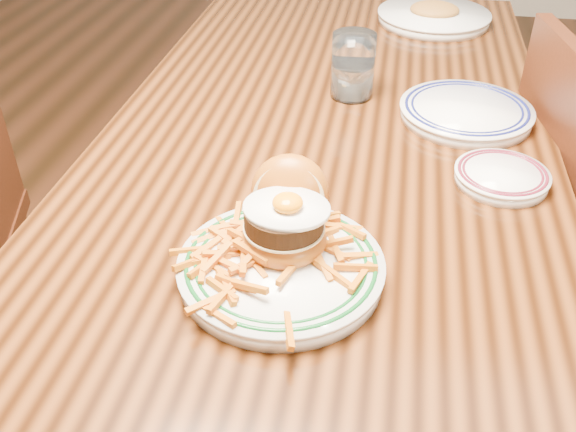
% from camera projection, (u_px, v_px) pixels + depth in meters
% --- Properties ---
extents(floor, '(6.00, 6.00, 0.00)m').
position_uv_depth(floor, '(320.00, 366.00, 1.72)').
color(floor, black).
rests_on(floor, ground).
extents(table, '(0.85, 1.60, 0.75)m').
position_uv_depth(table, '(330.00, 153.00, 1.33)').
color(table, black).
rests_on(table, floor).
extents(main_plate, '(0.28, 0.29, 0.14)m').
position_uv_depth(main_plate, '(283.00, 248.00, 0.87)').
color(main_plate, white).
rests_on(main_plate, table).
extents(side_plate, '(0.16, 0.16, 0.02)m').
position_uv_depth(side_plate, '(502.00, 176.00, 1.07)').
color(side_plate, white).
rests_on(side_plate, table).
extents(rear_plate, '(0.26, 0.26, 0.03)m').
position_uv_depth(rear_plate, '(466.00, 111.00, 1.25)').
color(rear_plate, white).
rests_on(rear_plate, table).
extents(water_glass, '(0.09, 0.09, 0.13)m').
position_uv_depth(water_glass, '(353.00, 69.00, 1.31)').
color(water_glass, white).
rests_on(water_glass, table).
extents(far_plate, '(0.30, 0.30, 0.05)m').
position_uv_depth(far_plate, '(434.00, 16.00, 1.70)').
color(far_plate, white).
rests_on(far_plate, table).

